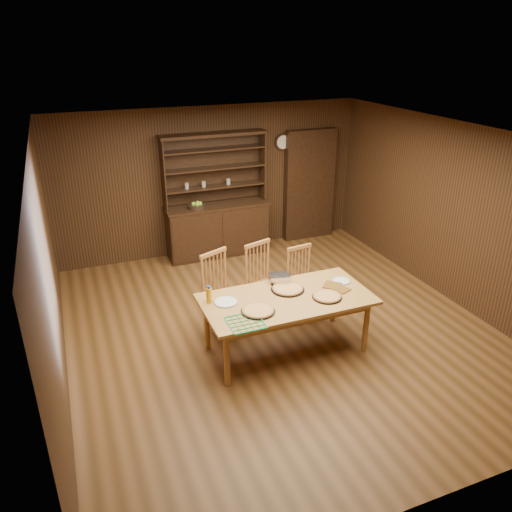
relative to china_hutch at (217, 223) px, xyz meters
name	(u,v)px	position (x,y,z in m)	size (l,w,h in m)	color
floor	(280,328)	(0.00, -2.75, -0.60)	(6.00, 6.00, 0.00)	brown
room_shell	(282,220)	(0.00, -2.75, 0.98)	(6.00, 6.00, 6.00)	white
china_hutch	(217,223)	(0.00, 0.00, 0.00)	(1.84, 0.52, 2.17)	#321F10
doorway	(309,185)	(1.90, 0.15, 0.45)	(1.00, 0.18, 2.10)	#321F10
wall_clock	(283,142)	(1.35, 0.20, 1.30)	(0.30, 0.05, 0.30)	#321F10
dining_table	(287,303)	(-0.13, -3.23, 0.08)	(2.08, 1.04, 0.75)	#A8783A
chair_left	(219,289)	(-0.74, -2.43, 0.00)	(0.59, 0.58, 1.11)	#A36137
chair_center	(262,278)	(-0.09, -2.33, -0.01)	(0.56, 0.55, 1.10)	#A36137
chair_right	(302,279)	(0.48, -2.44, -0.07)	(0.45, 0.44, 1.00)	#A36137
pizza_left	(258,310)	(-0.58, -3.41, 0.17)	(0.40, 0.40, 0.04)	black
pizza_right	(327,296)	(0.32, -3.41, 0.17)	(0.37, 0.37, 0.04)	black
pizza_center	(288,289)	(-0.04, -3.05, 0.17)	(0.42, 0.42, 0.04)	black
cooling_rack	(246,322)	(-0.81, -3.59, 0.16)	(0.38, 0.38, 0.02)	#0C9D52
plate_left	(226,302)	(-0.86, -3.07, 0.16)	(0.29, 0.29, 0.02)	silver
plate_right	(341,281)	(0.71, -3.10, 0.16)	(0.23, 0.23, 0.02)	silver
foil_dish	(279,278)	(-0.04, -2.81, 0.21)	(0.26, 0.19, 0.11)	silver
juice_bottle	(209,295)	(-1.04, -2.99, 0.25)	(0.07, 0.07, 0.22)	orange
pot_holder_a	(342,290)	(0.59, -3.30, 0.16)	(0.18, 0.18, 0.01)	#A81613
pot_holder_b	(332,285)	(0.54, -3.17, 0.16)	(0.21, 0.21, 0.02)	#A81613
fruit_bowl	(197,206)	(-0.38, -0.07, 0.39)	(0.29, 0.29, 0.12)	black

